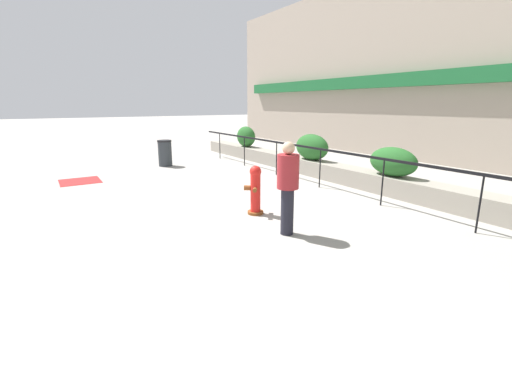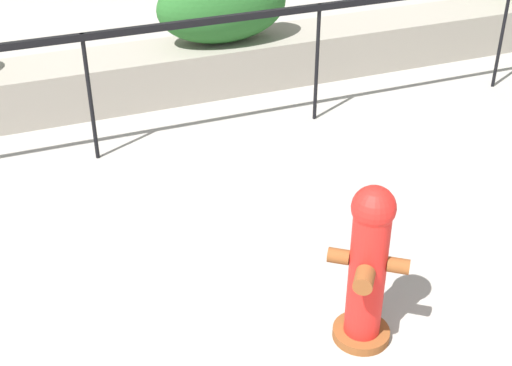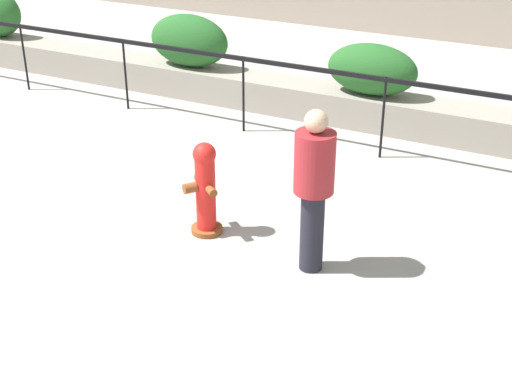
% 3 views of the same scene
% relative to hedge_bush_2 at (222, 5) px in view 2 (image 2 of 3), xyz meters
% --- Properties ---
extents(planter_wall_low, '(18.00, 0.70, 0.50)m').
position_rel_hedge_bush_2_xyz_m(planter_wall_low, '(-1.59, 0.00, -0.63)').
color(planter_wall_low, gray).
rests_on(planter_wall_low, ground).
extents(fence_railing_segment, '(15.00, 0.05, 1.15)m').
position_rel_hedge_bush_2_xyz_m(fence_railing_segment, '(-1.59, -1.10, 0.13)').
color(fence_railing_segment, black).
rests_on(fence_railing_segment, ground).
extents(hedge_bush_2, '(1.39, 0.70, 0.77)m').
position_rel_hedge_bush_2_xyz_m(hedge_bush_2, '(0.00, 0.00, 0.00)').
color(hedge_bush_2, '#235B23').
rests_on(hedge_bush_2, planter_wall_low).
extents(fire_hydrant, '(0.49, 0.49, 1.08)m').
position_rel_hedge_bush_2_xyz_m(fire_hydrant, '(-0.52, -3.99, -0.33)').
color(fire_hydrant, brown).
rests_on(fire_hydrant, ground).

